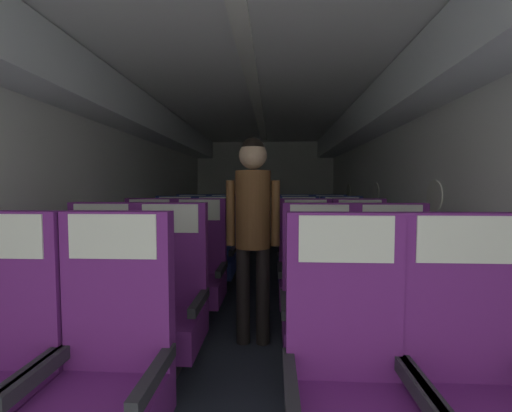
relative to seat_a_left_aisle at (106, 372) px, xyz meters
name	(u,v)px	position (x,y,z in m)	size (l,w,h in m)	color
ground	(255,304)	(0.51, 2.20, -0.49)	(3.31, 8.14, 0.02)	#2D3342
fuselage_shell	(256,151)	(0.51, 2.45, 1.20)	(3.19, 7.79, 2.33)	silver
seat_a_left_aisle	(106,372)	(0.00, 0.00, 0.00)	(0.53, 0.51, 1.16)	#38383D
seat_a_right_aisle	(473,384)	(1.52, 0.00, 0.00)	(0.53, 0.51, 1.16)	#38383D
seat_a_right_window	(349,382)	(1.02, -0.02, 0.00)	(0.53, 0.51, 1.16)	#38383D
seat_b_left_window	(97,301)	(-0.52, 0.87, 0.00)	(0.53, 0.51, 1.16)	#38383D
seat_b_left_aisle	(167,303)	(-0.01, 0.85, 0.00)	(0.53, 0.51, 1.16)	#38383D
seat_b_right_aisle	(395,307)	(1.52, 0.86, 0.00)	(0.53, 0.51, 1.16)	#38383D
seat_b_right_window	(320,306)	(1.03, 0.85, 0.00)	(0.53, 0.51, 1.16)	#38383D
seat_c_left_window	(147,269)	(-0.50, 1.75, 0.00)	(0.53, 0.51, 1.16)	#38383D
seat_c_left_aisle	(198,271)	(0.00, 1.73, 0.00)	(0.53, 0.51, 1.16)	#38383D
seat_c_right_aisle	(361,272)	(1.53, 1.75, 0.00)	(0.53, 0.51, 1.16)	#38383D
seat_c_right_window	(306,272)	(1.02, 1.75, 0.00)	(0.53, 0.51, 1.16)	#38383D
seat_d_left_window	(174,252)	(-0.51, 2.61, 0.00)	(0.53, 0.51, 1.16)	#38383D
seat_d_left_aisle	(214,252)	(-0.01, 2.63, 0.00)	(0.53, 0.51, 1.16)	#38383D
seat_d_right_aisle	(343,254)	(1.54, 2.60, 0.00)	(0.53, 0.51, 1.16)	#38383D
seat_d_right_window	(299,253)	(1.02, 2.61, 0.00)	(0.53, 0.51, 1.16)	#38383D
seat_e_left_window	(191,240)	(-0.51, 3.49, 0.00)	(0.53, 0.51, 1.16)	#38383D
seat_e_left_aisle	(225,241)	(-0.01, 3.50, 0.00)	(0.53, 0.51, 1.16)	#38383D
seat_e_right_aisle	(330,242)	(1.54, 3.47, 0.00)	(0.53, 0.51, 1.16)	#38383D
seat_e_right_window	(295,241)	(1.03, 3.48, 0.00)	(0.53, 0.51, 1.16)	#38383D
flight_attendant	(253,217)	(0.55, 1.29, 0.55)	(0.43, 0.28, 1.66)	black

